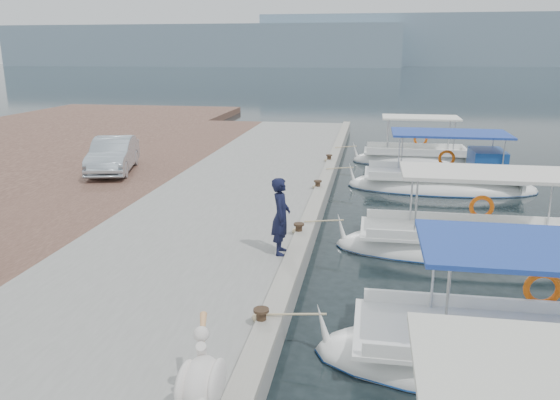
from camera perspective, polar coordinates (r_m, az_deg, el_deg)
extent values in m
plane|color=black|center=(13.20, 2.60, -7.91)|extent=(400.00, 400.00, 0.00)
cube|color=gray|center=(18.30, -4.82, -0.45)|extent=(6.00, 40.00, 0.50)
cube|color=gray|center=(17.75, 3.89, 0.11)|extent=(0.44, 40.00, 0.12)
cube|color=#50332A|center=(20.10, -18.77, 0.21)|extent=(4.00, 40.00, 0.50)
cube|color=#748CA0|center=(211.19, -7.66, 15.64)|extent=(140.00, 40.00, 14.00)
cube|color=#748CA0|center=(225.41, 20.13, 15.36)|extent=(160.00, 40.00, 18.00)
ellipsoid|color=white|center=(10.52, 25.22, -15.61)|extent=(7.48, 2.44, 1.30)
ellipsoid|color=#154191|center=(10.53, 25.21, -15.70)|extent=(7.51, 2.48, 0.22)
cube|color=white|center=(10.28, 25.55, -13.19)|extent=(6.13, 2.10, 0.08)
cylinder|color=silver|center=(8.77, 16.96, -11.44)|extent=(0.05, 0.05, 1.60)
torus|color=#FF640D|center=(11.18, 25.74, -8.36)|extent=(0.68, 0.12, 0.68)
ellipsoid|color=white|center=(15.44, 19.58, -5.10)|extent=(7.30, 2.20, 1.30)
ellipsoid|color=#154191|center=(15.45, 19.58, -5.17)|extent=(7.34, 2.25, 0.22)
cube|color=white|center=(15.29, 19.75, -3.34)|extent=(5.99, 1.90, 0.08)
cube|color=silver|center=(14.91, 21.00, 2.63)|extent=(4.38, 2.03, 0.08)
cylinder|color=silver|center=(14.05, 14.01, -1.07)|extent=(0.05, 0.05, 1.60)
torus|color=#FF640D|center=(16.20, 20.32, -0.70)|extent=(0.68, 0.12, 0.68)
ellipsoid|color=white|center=(22.17, 16.44, 1.23)|extent=(7.18, 2.58, 1.30)
ellipsoid|color=#154191|center=(22.18, 16.44, 1.18)|extent=(7.22, 2.63, 0.22)
cube|color=white|center=(22.06, 16.54, 2.49)|extent=(5.89, 2.22, 0.08)
cube|color=#203DA1|center=(21.80, 17.33, 6.67)|extent=(4.31, 2.37, 0.08)
cylinder|color=silver|center=(20.81, 12.58, 4.27)|extent=(0.05, 0.05, 1.60)
torus|color=#FF640D|center=(23.20, 17.02, 4.19)|extent=(0.68, 0.12, 0.68)
cube|color=#154191|center=(22.21, 20.79, 3.66)|extent=(1.20, 1.80, 1.00)
ellipsoid|color=white|center=(27.04, 13.88, 3.87)|extent=(5.88, 2.18, 1.30)
ellipsoid|color=#154191|center=(27.05, 13.88, 3.82)|extent=(5.91, 2.22, 0.22)
cube|color=white|center=(26.95, 13.95, 4.91)|extent=(4.82, 1.87, 0.08)
cube|color=white|center=(26.73, 14.49, 8.35)|extent=(3.53, 2.00, 0.08)
cylinder|color=silver|center=(25.94, 11.26, 6.47)|extent=(0.05, 0.05, 1.60)
torus|color=#FF640D|center=(27.92, 14.48, 6.16)|extent=(0.68, 0.12, 0.68)
cylinder|color=black|center=(9.84, -1.97, -12.22)|extent=(0.18, 0.18, 0.30)
cylinder|color=black|center=(9.78, -1.98, -11.44)|extent=(0.28, 0.28, 0.05)
cylinder|color=black|center=(14.40, 1.98, -3.12)|extent=(0.18, 0.18, 0.30)
cylinder|color=black|center=(14.36, 1.99, -2.55)|extent=(0.28, 0.28, 0.05)
cylinder|color=black|center=(19.18, 3.96, 1.54)|extent=(0.18, 0.18, 0.30)
cylinder|color=black|center=(19.15, 3.97, 1.97)|extent=(0.28, 0.28, 0.05)
cylinder|color=black|center=(24.05, 5.15, 4.33)|extent=(0.18, 0.18, 0.30)
cylinder|color=black|center=(24.02, 5.16, 4.68)|extent=(0.28, 0.28, 0.05)
ellipsoid|color=silver|center=(7.48, -8.22, -18.39)|extent=(0.70, 0.93, 0.65)
cylinder|color=silver|center=(7.59, -8.19, -15.40)|extent=(0.21, 0.33, 0.35)
sphere|color=silver|center=(7.58, -8.22, -13.70)|extent=(0.21, 0.21, 0.21)
cone|color=#EAA566|center=(7.91, -8.07, -13.20)|extent=(0.26, 0.64, 0.25)
imported|color=black|center=(12.89, 0.09, -1.71)|extent=(0.49, 0.70, 1.86)
imported|color=#ABB8C3|center=(22.88, -17.05, 4.53)|extent=(2.51, 4.42, 1.38)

